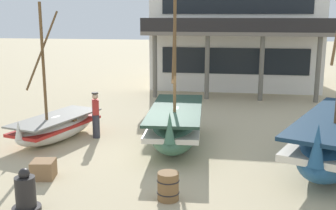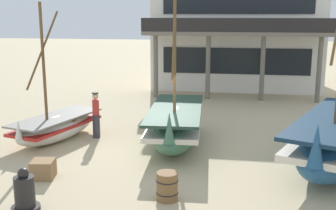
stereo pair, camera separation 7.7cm
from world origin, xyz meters
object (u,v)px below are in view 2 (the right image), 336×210
fishing_boat_far_right (56,127)px  cargo_crate (43,169)px  wooden_barrel (167,186)px  capstan_winch (25,194)px  fisherman_by_hull (96,115)px  harbor_building_main (237,29)px  fishing_boat_near_left (176,124)px

fishing_boat_far_right → cargo_crate: 3.61m
fishing_boat_far_right → cargo_crate: (1.14, -3.42, -0.24)m
wooden_barrel → capstan_winch: bearing=-160.7°
capstan_winch → wooden_barrel: (3.12, 1.09, -0.06)m
capstan_winch → wooden_barrel: capstan_winch is taller
capstan_winch → cargo_crate: (-0.49, 1.91, -0.16)m
fisherman_by_hull → cargo_crate: 3.98m
capstan_winch → harbor_building_main: 19.66m
wooden_barrel → harbor_building_main: size_ratio=0.07×
fishing_boat_far_right → fishing_boat_near_left: bearing=1.9°
fisherman_by_hull → wooden_barrel: fisherman_by_hull is taller
capstan_winch → harbor_building_main: size_ratio=0.10×
capstan_winch → wooden_barrel: 3.31m
fishing_boat_far_right → fisherman_by_hull: fishing_boat_far_right is taller
fishing_boat_near_left → harbor_building_main: size_ratio=0.68×
fishing_boat_near_left → fishing_boat_far_right: 4.31m
fishing_boat_near_left → cargo_crate: (-3.17, -3.56, -0.48)m
fishing_boat_near_left → wooden_barrel: 4.42m
wooden_barrel → harbor_building_main: bearing=85.4°
capstan_winch → cargo_crate: 1.98m
fishing_boat_near_left → fishing_boat_far_right: size_ratio=1.43×
wooden_barrel → cargo_crate: wooden_barrel is taller
fishing_boat_far_right → fisherman_by_hull: bearing=21.2°
fishing_boat_near_left → wooden_barrel: size_ratio=9.84×
fishing_boat_near_left → cargo_crate: size_ratio=11.42×
fisherman_by_hull → wooden_barrel: bearing=-54.2°
fishing_boat_near_left → harbor_building_main: (1.87, 13.40, 2.76)m
fishing_boat_far_right → wooden_barrel: 6.37m
fishing_boat_far_right → harbor_building_main: 15.18m
fishing_boat_near_left → harbor_building_main: harbor_building_main is taller
fishing_boat_near_left → fishing_boat_far_right: fishing_boat_near_left is taller
fishing_boat_near_left → fisherman_by_hull: 3.01m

